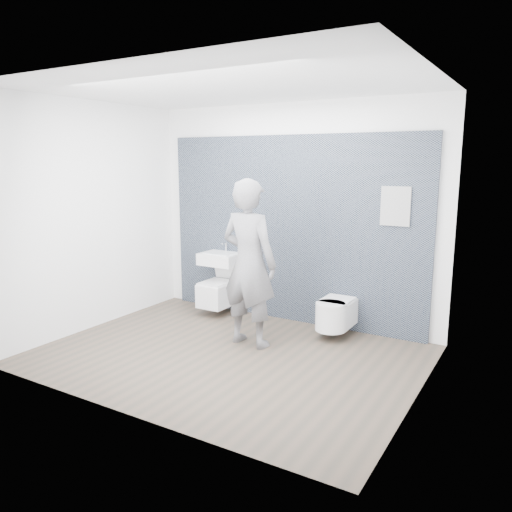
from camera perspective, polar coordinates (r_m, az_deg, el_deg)
The scene contains 8 objects.
ground at distance 5.54m, azimuth -3.23°, elevation -11.23°, with size 4.00×4.00×0.00m, color #4F4034.
room_shell at distance 5.15m, azimuth -3.44°, elevation 7.02°, with size 4.00×4.00×4.00m.
tile_wall at distance 6.74m, azimuth 3.81°, elevation -7.17°, with size 3.60×0.06×2.40m, color black.
washbasin at distance 6.82m, azimuth -4.08°, elevation -0.29°, with size 0.53×0.40×0.40m.
toilet_square at distance 6.87m, azimuth -4.34°, elevation -4.13°, with size 0.37×0.54×0.72m.
toilet_rounded at distance 6.05m, azimuth 8.96°, elevation -6.56°, with size 0.37×0.62×0.33m.
info_placard at distance 6.24m, azimuth 14.92°, elevation -9.03°, with size 0.34×0.03×0.45m, color silver.
visitor at distance 5.59m, azimuth -0.80°, elevation -0.86°, with size 0.69×0.45×1.90m, color slate.
Camera 1 is at (2.88, -4.25, 2.09)m, focal length 35.00 mm.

